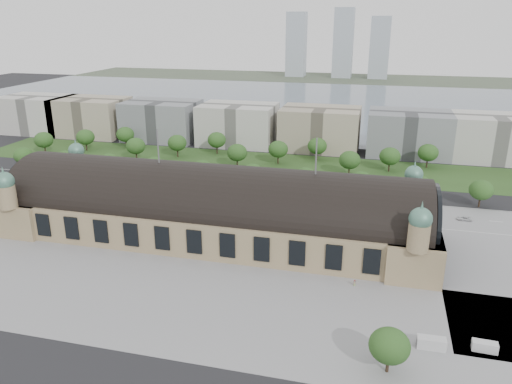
% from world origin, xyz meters
% --- Properties ---
extents(ground, '(900.00, 900.00, 0.00)m').
position_xyz_m(ground, '(0.00, 0.00, 0.00)').
color(ground, black).
rests_on(ground, ground).
extents(station, '(150.00, 48.40, 44.30)m').
position_xyz_m(station, '(0.00, 0.00, 10.28)').
color(station, '#987F5E').
rests_on(station, ground).
extents(plaza_south, '(190.00, 48.00, 0.12)m').
position_xyz_m(plaza_south, '(10.00, -44.00, 0.00)').
color(plaza_south, gray).
rests_on(plaza_south, ground).
extents(road_slab, '(260.00, 26.00, 0.10)m').
position_xyz_m(road_slab, '(-20.00, 38.00, 0.00)').
color(road_slab, black).
rests_on(road_slab, ground).
extents(grass_belt, '(300.00, 45.00, 0.10)m').
position_xyz_m(grass_belt, '(-15.00, 93.00, 0.00)').
color(grass_belt, '#2B481C').
rests_on(grass_belt, ground).
extents(petrol_station, '(14.00, 13.00, 5.05)m').
position_xyz_m(petrol_station, '(-53.91, 65.28, 2.95)').
color(petrol_station, '#CB3D0B').
rests_on(petrol_station, ground).
extents(lake, '(700.00, 320.00, 0.08)m').
position_xyz_m(lake, '(0.00, 298.00, 0.00)').
color(lake, slate).
rests_on(lake, ground).
extents(far_shore, '(700.00, 120.00, 0.14)m').
position_xyz_m(far_shore, '(0.00, 498.00, 0.00)').
color(far_shore, '#44513D').
rests_on(far_shore, ground).
extents(far_tower_left, '(24.00, 24.00, 80.00)m').
position_xyz_m(far_tower_left, '(-60.00, 508.00, 40.00)').
color(far_tower_left, '#9EA8B2').
rests_on(far_tower_left, ground).
extents(far_tower_mid, '(24.00, 24.00, 85.00)m').
position_xyz_m(far_tower_mid, '(0.00, 508.00, 42.50)').
color(far_tower_mid, '#9EA8B2').
rests_on(far_tower_mid, ground).
extents(far_tower_right, '(24.00, 24.00, 75.00)m').
position_xyz_m(far_tower_right, '(45.00, 508.00, 37.50)').
color(far_tower_right, '#9EA8B2').
rests_on(far_tower_right, ground).
extents(office_0, '(45.00, 32.00, 24.00)m').
position_xyz_m(office_0, '(-170.00, 133.00, 12.00)').
color(office_0, '#BAB8B0').
rests_on(office_0, ground).
extents(office_1, '(45.00, 32.00, 24.00)m').
position_xyz_m(office_1, '(-130.00, 133.00, 12.00)').
color(office_1, tan).
rests_on(office_1, ground).
extents(office_2, '(45.00, 32.00, 24.00)m').
position_xyz_m(office_2, '(-80.00, 133.00, 12.00)').
color(office_2, gray).
rests_on(office_2, ground).
extents(office_3, '(45.00, 32.00, 24.00)m').
position_xyz_m(office_3, '(-30.00, 133.00, 12.00)').
color(office_3, '#BAB8B0').
rests_on(office_3, ground).
extents(office_4, '(45.00, 32.00, 24.00)m').
position_xyz_m(office_4, '(20.00, 133.00, 12.00)').
color(office_4, tan).
rests_on(office_4, ground).
extents(office_5, '(45.00, 32.00, 24.00)m').
position_xyz_m(office_5, '(70.00, 133.00, 12.00)').
color(office_5, gray).
rests_on(office_5, ground).
extents(office_6, '(45.00, 32.00, 24.00)m').
position_xyz_m(office_6, '(115.00, 133.00, 12.00)').
color(office_6, '#BAB8B0').
rests_on(office_6, ground).
extents(tree_row_0, '(9.60, 9.60, 11.52)m').
position_xyz_m(tree_row_0, '(-120.00, 53.00, 7.43)').
color(tree_row_0, '#2D2116').
rests_on(tree_row_0, ground).
extents(tree_row_1, '(9.60, 9.60, 11.52)m').
position_xyz_m(tree_row_1, '(-96.00, 53.00, 7.43)').
color(tree_row_1, '#2D2116').
rests_on(tree_row_1, ground).
extents(tree_row_2, '(9.60, 9.60, 11.52)m').
position_xyz_m(tree_row_2, '(-72.00, 53.00, 7.43)').
color(tree_row_2, '#2D2116').
rests_on(tree_row_2, ground).
extents(tree_row_3, '(9.60, 9.60, 11.52)m').
position_xyz_m(tree_row_3, '(-48.00, 53.00, 7.43)').
color(tree_row_3, '#2D2116').
rests_on(tree_row_3, ground).
extents(tree_row_4, '(9.60, 9.60, 11.52)m').
position_xyz_m(tree_row_4, '(-24.00, 53.00, 7.43)').
color(tree_row_4, '#2D2116').
rests_on(tree_row_4, ground).
extents(tree_row_5, '(9.60, 9.60, 11.52)m').
position_xyz_m(tree_row_5, '(0.00, 53.00, 7.43)').
color(tree_row_5, '#2D2116').
rests_on(tree_row_5, ground).
extents(tree_row_6, '(9.60, 9.60, 11.52)m').
position_xyz_m(tree_row_6, '(24.00, 53.00, 7.43)').
color(tree_row_6, '#2D2116').
rests_on(tree_row_6, ground).
extents(tree_row_7, '(9.60, 9.60, 11.52)m').
position_xyz_m(tree_row_7, '(48.00, 53.00, 7.43)').
color(tree_row_7, '#2D2116').
rests_on(tree_row_7, ground).
extents(tree_row_8, '(9.60, 9.60, 11.52)m').
position_xyz_m(tree_row_8, '(72.00, 53.00, 7.43)').
color(tree_row_8, '#2D2116').
rests_on(tree_row_8, ground).
extents(tree_row_9, '(9.60, 9.60, 11.52)m').
position_xyz_m(tree_row_9, '(96.00, 53.00, 7.43)').
color(tree_row_9, '#2D2116').
rests_on(tree_row_9, ground).
extents(tree_belt_0, '(10.40, 10.40, 12.48)m').
position_xyz_m(tree_belt_0, '(-130.00, 83.00, 8.05)').
color(tree_belt_0, '#2D2116').
rests_on(tree_belt_0, ground).
extents(tree_belt_1, '(10.40, 10.40, 12.48)m').
position_xyz_m(tree_belt_1, '(-111.00, 95.00, 8.05)').
color(tree_belt_1, '#2D2116').
rests_on(tree_belt_1, ground).
extents(tree_belt_2, '(10.40, 10.40, 12.48)m').
position_xyz_m(tree_belt_2, '(-92.00, 107.00, 8.05)').
color(tree_belt_2, '#2D2116').
rests_on(tree_belt_2, ground).
extents(tree_belt_3, '(10.40, 10.40, 12.48)m').
position_xyz_m(tree_belt_3, '(-73.00, 83.00, 8.05)').
color(tree_belt_3, '#2D2116').
rests_on(tree_belt_3, ground).
extents(tree_belt_4, '(10.40, 10.40, 12.48)m').
position_xyz_m(tree_belt_4, '(-54.00, 95.00, 8.05)').
color(tree_belt_4, '#2D2116').
rests_on(tree_belt_4, ground).
extents(tree_belt_5, '(10.40, 10.40, 12.48)m').
position_xyz_m(tree_belt_5, '(-35.00, 107.00, 8.05)').
color(tree_belt_5, '#2D2116').
rests_on(tree_belt_5, ground).
extents(tree_belt_6, '(10.40, 10.40, 12.48)m').
position_xyz_m(tree_belt_6, '(-16.00, 83.00, 8.05)').
color(tree_belt_6, '#2D2116').
rests_on(tree_belt_6, ground).
extents(tree_belt_7, '(10.40, 10.40, 12.48)m').
position_xyz_m(tree_belt_7, '(3.00, 95.00, 8.05)').
color(tree_belt_7, '#2D2116').
rests_on(tree_belt_7, ground).
extents(tree_belt_8, '(10.40, 10.40, 12.48)m').
position_xyz_m(tree_belt_8, '(22.00, 107.00, 8.05)').
color(tree_belt_8, '#2D2116').
rests_on(tree_belt_8, ground).
extents(tree_belt_9, '(10.40, 10.40, 12.48)m').
position_xyz_m(tree_belt_9, '(41.00, 83.00, 8.05)').
color(tree_belt_9, '#2D2116').
rests_on(tree_belt_9, ground).
extents(tree_belt_10, '(10.40, 10.40, 12.48)m').
position_xyz_m(tree_belt_10, '(60.00, 95.00, 8.05)').
color(tree_belt_10, '#2D2116').
rests_on(tree_belt_10, ground).
extents(tree_belt_11, '(10.40, 10.40, 12.48)m').
position_xyz_m(tree_belt_11, '(79.00, 107.00, 8.05)').
color(tree_belt_11, '#2D2116').
rests_on(tree_belt_11, ground).
extents(tree_plaza_s, '(9.00, 9.00, 10.64)m').
position_xyz_m(tree_plaza_s, '(60.00, -60.00, 6.80)').
color(tree_plaza_s, '#2D2116').
rests_on(tree_plaza_s, ground).
extents(traffic_car_0, '(4.23, 1.87, 1.41)m').
position_xyz_m(traffic_car_0, '(-110.08, 38.04, 0.71)').
color(traffic_car_0, silver).
rests_on(traffic_car_0, ground).
extents(traffic_car_2, '(5.61, 2.75, 1.53)m').
position_xyz_m(traffic_car_2, '(-44.19, 28.93, 0.77)').
color(traffic_car_2, black).
rests_on(traffic_car_2, ground).
extents(traffic_car_4, '(3.97, 1.82, 1.32)m').
position_xyz_m(traffic_car_4, '(6.52, 35.54, 0.66)').
color(traffic_car_4, '#1C244F').
rests_on(traffic_car_4, ground).
extents(traffic_car_5, '(4.43, 1.57, 1.45)m').
position_xyz_m(traffic_car_5, '(23.96, 40.73, 0.73)').
color(traffic_car_5, '#54575C').
rests_on(traffic_car_5, ground).
extents(traffic_car_6, '(5.51, 2.59, 1.52)m').
position_xyz_m(traffic_car_6, '(88.30, 36.31, 0.76)').
color(traffic_car_6, silver).
rests_on(traffic_car_6, ground).
extents(parked_car_0, '(4.34, 3.17, 1.36)m').
position_xyz_m(parked_car_0, '(-69.74, 23.57, 0.68)').
color(parked_car_0, black).
rests_on(parked_car_0, ground).
extents(parked_car_1, '(5.76, 4.40, 1.45)m').
position_xyz_m(parked_car_1, '(-69.49, 22.01, 0.73)').
color(parked_car_1, maroon).
rests_on(parked_car_1, ground).
extents(parked_car_2, '(4.79, 3.44, 1.29)m').
position_xyz_m(parked_car_2, '(-55.99, 25.00, 0.64)').
color(parked_car_2, '#182545').
rests_on(parked_car_2, ground).
extents(parked_car_3, '(4.48, 3.70, 1.44)m').
position_xyz_m(parked_car_3, '(-39.29, 25.00, 0.72)').
color(parked_car_3, slate).
rests_on(parked_car_3, ground).
extents(parked_car_4, '(5.02, 3.96, 1.60)m').
position_xyz_m(parked_car_4, '(-36.53, 21.00, 0.80)').
color(parked_car_4, '#BDBEC0').
rests_on(parked_car_4, ground).
extents(parked_car_5, '(6.23, 5.79, 1.62)m').
position_xyz_m(parked_car_5, '(-31.36, 25.00, 0.81)').
color(parked_car_5, '#9C9FA5').
rests_on(parked_car_5, ground).
extents(parked_car_6, '(5.34, 4.17, 1.45)m').
position_xyz_m(parked_car_6, '(-43.50, 25.00, 0.72)').
color(parked_car_6, black).
rests_on(parked_car_6, ground).
extents(bus_west, '(12.85, 3.21, 3.57)m').
position_xyz_m(bus_west, '(-17.29, 27.00, 1.78)').
color(bus_west, red).
rests_on(bus_west, ground).
extents(bus_mid, '(10.68, 2.79, 2.96)m').
position_xyz_m(bus_mid, '(6.15, 27.00, 1.48)').
color(bus_mid, silver).
rests_on(bus_mid, ground).
extents(bus_east, '(13.13, 3.66, 3.62)m').
position_xyz_m(bus_east, '(17.19, 31.06, 1.81)').
color(bus_east, beige).
rests_on(bus_east, ground).
extents(van_east, '(5.78, 2.54, 2.46)m').
position_xyz_m(van_east, '(81.70, -46.96, 1.18)').
color(van_east, '#BDBDBF').
rests_on(van_east, ground).
extents(van_south, '(6.67, 2.83, 2.86)m').
position_xyz_m(van_south, '(69.65, -48.97, 1.37)').
color(van_south, '#B8B8BB').
rests_on(van_south, ground).
extents(pedestrian_0, '(1.01, 0.67, 1.92)m').
position_xyz_m(pedestrian_0, '(50.67, -24.10, 0.96)').
color(pedestrian_0, gray).
rests_on(pedestrian_0, ground).
extents(pedestrian_4, '(1.04, 1.30, 1.85)m').
position_xyz_m(pedestrian_4, '(61.47, -55.40, 0.93)').
color(pedestrian_4, gray).
rests_on(pedestrian_4, ground).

